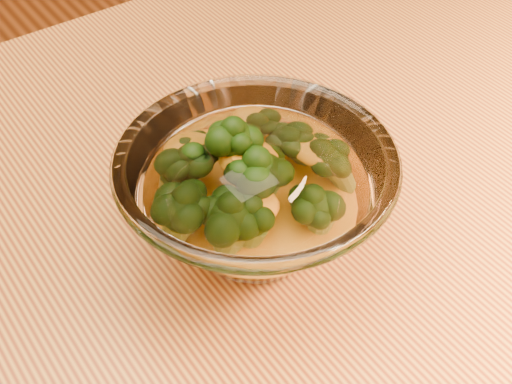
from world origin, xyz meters
The scene contains 4 objects.
table centered at (0.00, 0.00, 0.65)m, with size 1.20×0.80×0.75m.
glass_bowl centered at (-0.09, 0.02, 0.80)m, with size 0.20×0.20×0.09m.
cheese_sauce centered at (-0.09, 0.02, 0.78)m, with size 0.10×0.10×0.03m, color #FFA315.
broccoli_heap centered at (-0.10, 0.03, 0.81)m, with size 0.14×0.12×0.08m.
Camera 1 is at (-0.30, -0.28, 1.15)m, focal length 50.00 mm.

